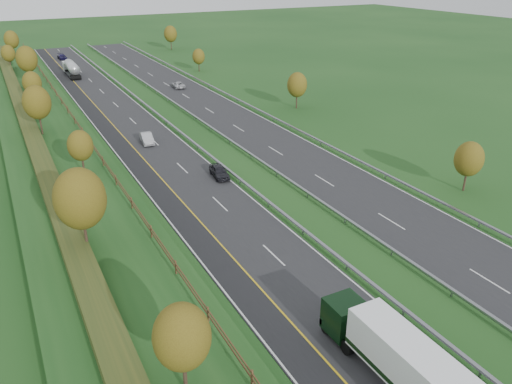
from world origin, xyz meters
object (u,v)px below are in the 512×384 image
car_small_far (62,57)px  car_oncoming (178,85)px  road_tanker (71,68)px  car_silver_mid (147,138)px  box_lorry (421,378)px  car_dark_near (219,171)px

car_small_far → car_oncoming: car_small_far is taller
road_tanker → car_oncoming: (17.89, -23.13, -1.18)m
car_oncoming → car_silver_mid: bearing=67.9°
box_lorry → car_oncoming: 88.03m
car_dark_near → car_oncoming: size_ratio=0.93×
car_small_far → car_dark_near: bearing=-90.4°
car_dark_near → box_lorry: bearing=-89.2°
road_tanker → car_dark_near: size_ratio=2.59×
road_tanker → car_dark_near: road_tanker is taller
box_lorry → road_tanker: (-1.78, 109.66, -0.47)m
car_dark_near → car_small_far: size_ratio=0.91×
car_silver_mid → road_tanker: bearing=98.0°
car_silver_mid → car_small_far: bearing=96.6°
box_lorry → car_silver_mid: size_ratio=3.66×
car_silver_mid → car_oncoming: car_silver_mid is taller
car_dark_near → car_small_far: 96.25m
box_lorry → car_silver_mid: (-0.19, 54.69, -1.56)m
car_small_far → car_oncoming: 50.31m
car_small_far → car_silver_mid: bearing=-92.8°
road_tanker → car_dark_near: 72.00m
car_oncoming → car_dark_near: bearing=81.1°
box_lorry → car_silver_mid: 54.71m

